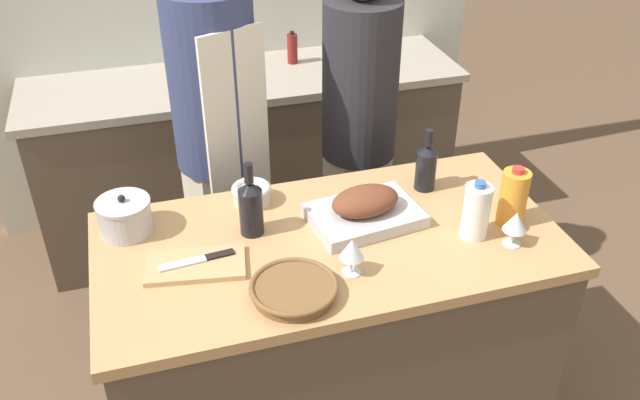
# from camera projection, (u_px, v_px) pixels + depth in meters

# --- Properties ---
(kitchen_island) EXTENTS (1.52, 0.76, 0.93)m
(kitchen_island) POSITION_uv_depth(u_px,v_px,m) (329.00, 341.00, 2.46)
(kitchen_island) COLOR brown
(kitchen_island) RESTS_ON ground_plane
(back_counter) EXTENTS (2.19, 0.60, 0.91)m
(back_counter) POSITION_uv_depth(u_px,v_px,m) (250.00, 156.00, 3.63)
(back_counter) COLOR brown
(back_counter) RESTS_ON ground_plane
(roasting_pan) EXTENTS (0.39, 0.30, 0.13)m
(roasting_pan) POSITION_uv_depth(u_px,v_px,m) (365.00, 209.00, 2.27)
(roasting_pan) COLOR #BCBCC1
(roasting_pan) RESTS_ON kitchen_island
(wicker_basket) EXTENTS (0.26, 0.26, 0.04)m
(wicker_basket) POSITION_uv_depth(u_px,v_px,m) (294.00, 289.00, 1.96)
(wicker_basket) COLOR brown
(wicker_basket) RESTS_ON kitchen_island
(cutting_board) EXTENTS (0.33, 0.21, 0.02)m
(cutting_board) POSITION_uv_depth(u_px,v_px,m) (196.00, 265.00, 2.08)
(cutting_board) COLOR tan
(cutting_board) RESTS_ON kitchen_island
(stock_pot) EXTENTS (0.18, 0.18, 0.14)m
(stock_pot) POSITION_uv_depth(u_px,v_px,m) (125.00, 217.00, 2.21)
(stock_pot) COLOR #B7B7BC
(stock_pot) RESTS_ON kitchen_island
(mixing_bowl) EXTENTS (0.14, 0.14, 0.07)m
(mixing_bowl) POSITION_uv_depth(u_px,v_px,m) (252.00, 193.00, 2.37)
(mixing_bowl) COLOR beige
(mixing_bowl) RESTS_ON kitchen_island
(juice_jug) EXTENTS (0.09, 0.09, 0.21)m
(juice_jug) POSITION_uv_depth(u_px,v_px,m) (513.00, 198.00, 2.23)
(juice_jug) COLOR orange
(juice_jug) RESTS_ON kitchen_island
(milk_jug) EXTENTS (0.09, 0.09, 0.21)m
(milk_jug) POSITION_uv_depth(u_px,v_px,m) (476.00, 211.00, 2.17)
(milk_jug) COLOR white
(milk_jug) RESTS_ON kitchen_island
(wine_bottle_green) EXTENTS (0.08, 0.08, 0.26)m
(wine_bottle_green) POSITION_uv_depth(u_px,v_px,m) (251.00, 206.00, 2.18)
(wine_bottle_green) COLOR black
(wine_bottle_green) RESTS_ON kitchen_island
(wine_bottle_dark) EXTENTS (0.07, 0.07, 0.24)m
(wine_bottle_dark) POSITION_uv_depth(u_px,v_px,m) (426.00, 166.00, 2.42)
(wine_bottle_dark) COLOR black
(wine_bottle_dark) RESTS_ON kitchen_island
(wine_glass_left) EXTENTS (0.08, 0.08, 0.13)m
(wine_glass_left) POSITION_uv_depth(u_px,v_px,m) (352.00, 250.00, 2.02)
(wine_glass_left) COLOR silver
(wine_glass_left) RESTS_ON kitchen_island
(wine_glass_right) EXTENTS (0.08, 0.08, 0.12)m
(wine_glass_right) POSITION_uv_depth(u_px,v_px,m) (516.00, 222.00, 2.14)
(wine_glass_right) COLOR silver
(wine_glass_right) RESTS_ON kitchen_island
(knife_chef) EXTENTS (0.24, 0.05, 0.01)m
(knife_chef) POSITION_uv_depth(u_px,v_px,m) (200.00, 259.00, 2.08)
(knife_chef) COLOR #B7B7BC
(knife_chef) RESTS_ON cutting_board
(condiment_bottle_tall) EXTENTS (0.05, 0.05, 0.15)m
(condiment_bottle_tall) POSITION_uv_depth(u_px,v_px,m) (358.00, 50.00, 3.49)
(condiment_bottle_tall) COLOR #332D28
(condiment_bottle_tall) RESTS_ON back_counter
(condiment_bottle_short) EXTENTS (0.05, 0.05, 0.17)m
(condiment_bottle_short) POSITION_uv_depth(u_px,v_px,m) (292.00, 48.00, 3.48)
(condiment_bottle_short) COLOR maroon
(condiment_bottle_short) RESTS_ON back_counter
(condiment_bottle_extra) EXTENTS (0.07, 0.07, 0.18)m
(condiment_bottle_extra) POSITION_uv_depth(u_px,v_px,m) (333.00, 58.00, 3.35)
(condiment_bottle_extra) COLOR #332D28
(condiment_bottle_extra) RESTS_ON back_counter
(person_cook_aproned) EXTENTS (0.36, 0.38, 1.77)m
(person_cook_aproned) POSITION_uv_depth(u_px,v_px,m) (218.00, 133.00, 2.72)
(person_cook_aproned) COLOR beige
(person_cook_aproned) RESTS_ON ground_plane
(person_cook_guest) EXTENTS (0.32, 0.32, 1.66)m
(person_cook_guest) POSITION_uv_depth(u_px,v_px,m) (359.00, 126.00, 2.89)
(person_cook_guest) COLOR beige
(person_cook_guest) RESTS_ON ground_plane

